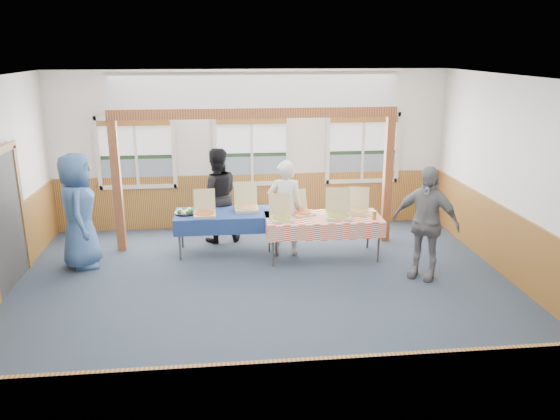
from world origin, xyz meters
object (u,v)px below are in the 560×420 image
object	(u,v)px
man_blue	(78,211)
woman_black	(217,195)
table_right	(323,219)
table_left	(227,215)
woman_white	(285,208)
person_grey	(425,223)

from	to	relation	value
man_blue	woman_black	bearing A→B (deg)	-76.12
table_right	table_left	bearing A→B (deg)	157.76
table_right	man_blue	world-z (taller)	man_blue
woman_white	man_blue	size ratio (longest dim) A/B	0.88
woman_black	woman_white	bearing A→B (deg)	136.61
table_left	table_right	distance (m)	1.73
woman_black	man_blue	world-z (taller)	man_blue
table_right	man_blue	distance (m)	4.17
woman_white	man_blue	distance (m)	3.52
table_right	person_grey	xyz separation A→B (m)	(1.46, -1.03, 0.22)
woman_black	person_grey	world-z (taller)	person_grey
table_right	person_grey	size ratio (longest dim) A/B	1.15
woman_black	man_blue	distance (m)	2.52
table_left	woman_black	bearing A→B (deg)	100.76
man_blue	person_grey	world-z (taller)	man_blue
table_right	woman_white	bearing A→B (deg)	152.78
woman_black	person_grey	xyz separation A→B (m)	(3.32, -2.10, 0.02)
woman_white	woman_black	bearing A→B (deg)	-30.05
table_left	table_right	xyz separation A→B (m)	(1.67, -0.43, 0.00)
table_left	woman_black	size ratio (longest dim) A/B	1.08
man_blue	person_grey	bearing A→B (deg)	-111.16
table_left	table_right	size ratio (longest dim) A/B	0.92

